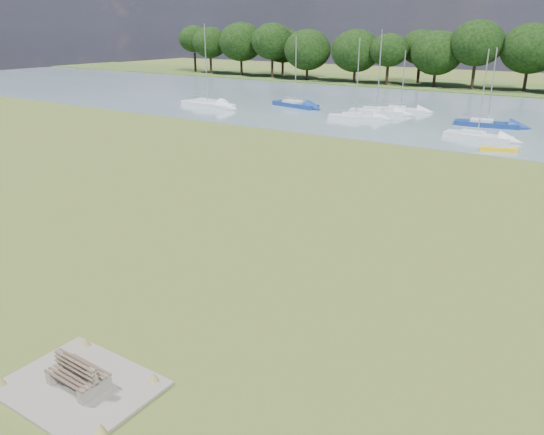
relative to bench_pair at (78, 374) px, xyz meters
The scene contains 14 objects.
ground 14.01m from the bench_pair, 90.00° to the left, with size 220.00×220.00×0.00m, color olive.
river 56.00m from the bench_pair, 90.00° to the left, with size 220.00×40.00×0.10m, color slate.
far_bank 86.00m from the bench_pair, 90.00° to the left, with size 220.00×20.00×0.40m, color #4C6626.
concrete_pad 0.42m from the bench_pair, 89.82° to the right, with size 4.20×3.20×0.10m, color gray.
bench_pair is the anchor object (origin of this frame).
kayak 38.15m from the bench_pair, 84.97° to the left, with size 2.86×0.67×0.29m, color yellow.
tree_line 82.73m from the bench_pair, 96.55° to the left, with size 124.08×8.50×10.28m.
sailboat_0 49.12m from the bench_pair, 90.21° to the left, with size 6.38×2.66×7.61m.
sailboat_1 42.31m from the bench_pair, 89.23° to the left, with size 6.01×2.24×7.74m.
sailboat_3 51.76m from the bench_pair, 103.99° to the left, with size 6.38×3.16×9.25m.
sailboat_4 55.49m from the bench_pair, 115.00° to the left, with size 6.80×3.35×8.45m.
sailboat_5 47.70m from the bench_pair, 105.94° to the left, with size 6.09×3.45×8.42m.
sailboat_7 55.11m from the bench_pair, 126.44° to the left, with size 8.08×3.32×9.84m.
sailboat_9 54.75m from the bench_pair, 101.50° to the left, with size 5.91×2.91×6.96m.
Camera 1 is at (11.38, -21.33, 9.62)m, focal length 35.00 mm.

